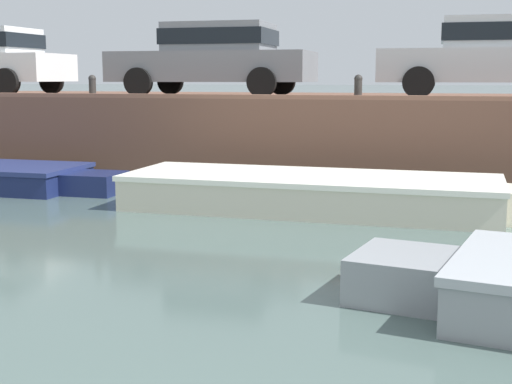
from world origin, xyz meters
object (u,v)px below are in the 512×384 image
at_px(boat_moored_central_cream, 329,193).
at_px(car_centre_silver, 494,54).
at_px(mooring_bollard_mid, 358,86).
at_px(car_left_inner_grey, 215,56).
at_px(mooring_bollard_west, 92,85).

bearing_deg(boat_moored_central_cream, car_centre_silver, 58.92).
distance_m(boat_moored_central_cream, mooring_bollard_mid, 2.73).
xyz_separation_m(car_left_inner_grey, mooring_bollard_west, (-1.94, -1.91, -0.61)).
bearing_deg(boat_moored_central_cream, mooring_bollard_west, 157.04).
distance_m(car_left_inner_grey, car_centre_silver, 5.74).
bearing_deg(car_centre_silver, boat_moored_central_cream, -121.08).
xyz_separation_m(boat_moored_central_cream, car_left_inner_grey, (-3.26, 4.11, 2.22)).
height_order(car_left_inner_grey, car_centre_silver, same).
height_order(car_left_inner_grey, mooring_bollard_west, car_left_inner_grey).
xyz_separation_m(car_left_inner_grey, mooring_bollard_mid, (3.37, -1.91, -0.61)).
bearing_deg(car_left_inner_grey, car_centre_silver, 0.00).
distance_m(car_centre_silver, mooring_bollard_west, 7.93).
distance_m(boat_moored_central_cream, car_centre_silver, 5.29).
bearing_deg(car_left_inner_grey, mooring_bollard_west, -135.31).
relative_size(car_left_inner_grey, mooring_bollard_mid, 9.82).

